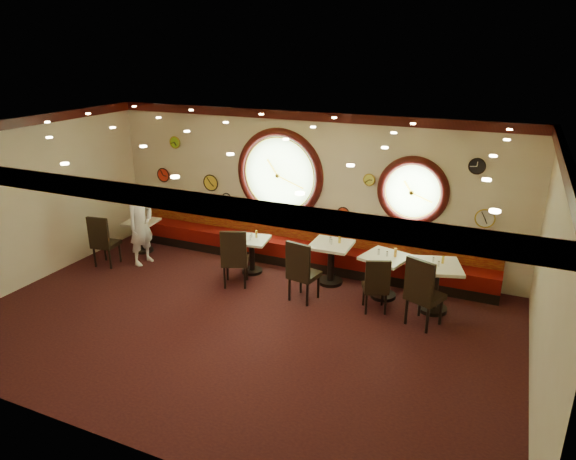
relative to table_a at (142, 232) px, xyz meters
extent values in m
cube|color=black|center=(3.54, -1.96, -0.46)|extent=(9.00, 6.00, 0.00)
cube|color=#B09431|center=(3.54, -1.96, 2.74)|extent=(9.00, 6.00, 0.02)
cube|color=beige|center=(3.54, 1.04, 1.14)|extent=(9.00, 0.02, 3.20)
cube|color=beige|center=(3.54, -4.96, 1.14)|extent=(9.00, 0.02, 3.20)
cube|color=beige|center=(-0.96, -1.96, 1.14)|extent=(0.02, 6.00, 3.20)
cube|color=beige|center=(8.04, -1.96, 1.14)|extent=(0.02, 6.00, 3.20)
cube|color=black|center=(3.54, 0.99, 2.65)|extent=(9.00, 0.10, 0.18)
cube|color=black|center=(3.54, -4.91, 2.65)|extent=(9.00, 0.10, 0.18)
cube|color=black|center=(-0.91, -1.96, 2.65)|extent=(0.10, 6.00, 0.18)
cube|color=black|center=(7.99, -1.96, 2.65)|extent=(0.10, 6.00, 0.18)
cube|color=black|center=(3.54, 0.76, -0.36)|extent=(8.00, 0.55, 0.20)
cube|color=#5B0907|center=(3.54, 0.76, -0.11)|extent=(8.00, 0.55, 0.30)
cube|color=#63070A|center=(3.54, 0.98, 0.29)|extent=(8.00, 0.10, 0.55)
cylinder|color=#9ACA79|center=(2.94, 1.04, 1.39)|extent=(1.66, 0.02, 1.66)
torus|color=black|center=(2.94, 1.02, 1.39)|extent=(1.98, 0.18, 1.98)
torus|color=gold|center=(2.94, 0.99, 1.39)|extent=(1.61, 0.03, 1.61)
cylinder|color=#9ACA79|center=(5.74, 1.04, 1.34)|extent=(1.10, 0.02, 1.10)
torus|color=black|center=(5.74, 1.02, 1.34)|extent=(1.38, 0.18, 1.38)
torus|color=gold|center=(5.74, 0.99, 1.34)|extent=(1.09, 0.03, 1.09)
cylinder|color=yellow|center=(1.24, 1.00, 1.04)|extent=(0.36, 0.03, 0.36)
cylinder|color=red|center=(4.39, 1.00, 0.74)|extent=(0.24, 0.03, 0.24)
cylinder|color=#E8F150|center=(4.89, 1.00, 1.49)|extent=(0.22, 0.03, 0.22)
cylinder|color=silver|center=(7.09, 1.00, 0.99)|extent=(0.34, 0.03, 0.34)
cylinder|color=silver|center=(1.64, 1.00, 0.74)|extent=(0.20, 0.03, 0.20)
cylinder|color=#8DD42A|center=(0.34, 1.00, 1.89)|extent=(0.26, 0.03, 0.26)
cylinder|color=black|center=(6.84, 1.00, 1.94)|extent=(0.28, 0.03, 0.28)
cylinder|color=red|center=(-0.06, 1.00, 1.09)|extent=(0.32, 0.03, 0.32)
cylinder|color=black|center=(0.00, 0.00, -0.43)|extent=(0.42, 0.42, 0.06)
cylinder|color=black|center=(0.00, 0.00, -0.10)|extent=(0.11, 0.11, 0.66)
cube|color=white|center=(0.00, 0.00, 0.25)|extent=(0.74, 0.74, 0.05)
cylinder|color=black|center=(2.79, -0.01, -0.43)|extent=(0.42, 0.42, 0.06)
cylinder|color=black|center=(2.79, -0.01, -0.10)|extent=(0.11, 0.11, 0.67)
cube|color=white|center=(2.79, -0.01, 0.25)|extent=(0.76, 0.76, 0.05)
cylinder|color=black|center=(4.44, 0.16, -0.43)|extent=(0.48, 0.48, 0.07)
cylinder|color=black|center=(4.44, 0.16, -0.05)|extent=(0.13, 0.13, 0.76)
cube|color=white|center=(4.44, 0.16, 0.35)|extent=(0.78, 0.78, 0.05)
cylinder|color=black|center=(5.54, -0.01, -0.43)|extent=(0.47, 0.47, 0.06)
cylinder|color=black|center=(5.54, -0.01, -0.05)|extent=(0.13, 0.13, 0.75)
cube|color=white|center=(5.54, -0.01, 0.34)|extent=(0.93, 0.93, 0.05)
cylinder|color=black|center=(6.47, -0.16, -0.43)|extent=(0.51, 0.51, 0.07)
cylinder|color=black|center=(6.47, -0.16, -0.02)|extent=(0.14, 0.14, 0.80)
cube|color=white|center=(6.47, -0.16, 0.40)|extent=(1.01, 1.01, 0.06)
cube|color=black|center=(-0.21, -0.91, 0.01)|extent=(0.53, 0.53, 0.08)
cube|color=black|center=(-0.18, -1.12, 0.36)|extent=(0.47, 0.13, 0.61)
cube|color=black|center=(2.77, -0.64, 0.03)|extent=(0.64, 0.64, 0.09)
cube|color=black|center=(2.85, -0.84, 0.40)|extent=(0.48, 0.25, 0.64)
cube|color=black|center=(4.22, -0.68, 0.03)|extent=(0.57, 0.57, 0.09)
cube|color=black|center=(4.18, -0.89, 0.39)|extent=(0.49, 0.15, 0.64)
cube|color=black|center=(5.51, -0.56, -0.03)|extent=(0.56, 0.56, 0.07)
cube|color=black|center=(5.59, -0.73, 0.28)|extent=(0.41, 0.22, 0.56)
cube|color=black|center=(6.39, -0.71, 0.06)|extent=(0.68, 0.68, 0.09)
cube|color=black|center=(6.31, -0.92, 0.44)|extent=(0.50, 0.26, 0.67)
cylinder|color=silver|center=(-0.10, 0.01, 0.32)|extent=(0.04, 0.04, 0.11)
cylinder|color=silver|center=(2.75, 0.07, 0.33)|extent=(0.04, 0.04, 0.10)
cylinder|color=silver|center=(4.40, 0.20, 0.43)|extent=(0.04, 0.04, 0.11)
cylinder|color=silver|center=(5.41, 0.00, 0.42)|extent=(0.04, 0.04, 0.11)
cylinder|color=silver|center=(0.07, -0.06, 0.33)|extent=(0.04, 0.04, 0.11)
cylinder|color=silver|center=(2.80, -0.08, 0.32)|extent=(0.03, 0.03, 0.09)
cylinder|color=silver|center=(4.45, 0.12, 0.43)|extent=(0.04, 0.04, 0.10)
cylinder|color=silver|center=(5.56, -0.01, 0.41)|extent=(0.03, 0.03, 0.09)
cylinder|color=gold|center=(0.13, 0.11, 0.35)|extent=(0.05, 0.05, 0.16)
cylinder|color=gold|center=(2.85, 0.10, 0.35)|extent=(0.05, 0.05, 0.15)
cylinder|color=gold|center=(4.57, 0.25, 0.46)|extent=(0.05, 0.05, 0.17)
cylinder|color=gold|center=(5.71, 0.03, 0.45)|extent=(0.05, 0.05, 0.16)
cylinder|color=silver|center=(6.39, -0.07, 0.47)|extent=(0.03, 0.03, 0.09)
cylinder|color=silver|center=(6.50, -0.23, 0.47)|extent=(0.03, 0.03, 0.09)
cylinder|color=gold|center=(6.55, -0.07, 0.49)|extent=(0.04, 0.04, 0.14)
imported|color=white|center=(0.43, -0.53, 0.40)|extent=(0.49, 0.68, 1.72)
camera|label=1|loc=(7.40, -8.58, 3.98)|focal=32.00mm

